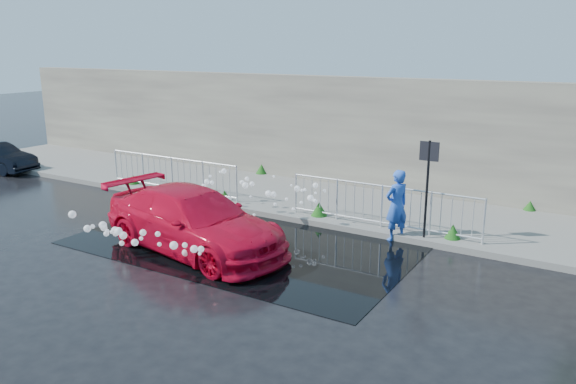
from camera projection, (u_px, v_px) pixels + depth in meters
name	position (u px, v px, depth m)	size (l,w,h in m)	color
ground	(204.00, 251.00, 13.00)	(90.00, 90.00, 0.00)	black
pavement	(309.00, 199.00, 17.12)	(30.00, 4.00, 0.15)	slate
curb	(274.00, 215.00, 15.46)	(30.00, 0.25, 0.16)	slate
retaining_wall	(342.00, 130.00, 18.48)	(30.00, 0.60, 3.50)	#5C544D
puddle	(247.00, 242.00, 13.57)	(8.00, 5.00, 0.01)	black
sign_post	(428.00, 174.00, 13.03)	(0.45, 0.06, 2.50)	black
railing_left	(172.00, 173.00, 17.58)	(5.05, 0.05, 1.10)	silver
railing_right	(382.00, 205.00, 14.09)	(5.05, 0.05, 1.10)	silver
weeds	(298.00, 195.00, 16.65)	(12.17, 3.93, 0.37)	#1E4913
water_spray	(207.00, 210.00, 13.56)	(3.69, 5.60, 0.95)	white
red_car	(194.00, 221.00, 12.85)	(2.00, 4.92, 1.43)	red
person	(397.00, 205.00, 13.50)	(0.64, 0.42, 1.76)	blue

